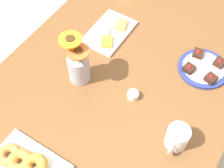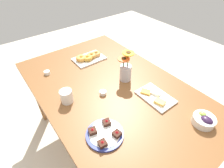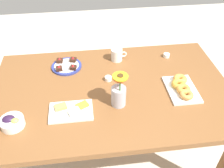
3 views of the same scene
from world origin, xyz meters
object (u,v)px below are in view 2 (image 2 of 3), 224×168
(grape_bowl, at_px, (204,120))
(flower_vase, at_px, (126,71))
(croissant_platter, at_px, (89,57))
(jam_cup_honey, at_px, (47,72))
(dining_table, at_px, (112,96))
(dessert_plate, at_px, (105,134))
(jam_cup_berry, at_px, (103,93))
(coffee_mug, at_px, (66,96))
(cheese_platter, at_px, (155,97))

(grape_bowl, relative_size, flower_vase, 0.56)
(croissant_platter, bearing_deg, jam_cup_honey, 87.40)
(dining_table, relative_size, dessert_plate, 7.24)
(jam_cup_berry, height_order, flower_vase, flower_vase)
(croissant_platter, bearing_deg, jam_cup_berry, 160.59)
(coffee_mug, height_order, cheese_platter, coffee_mug)
(coffee_mug, height_order, dessert_plate, coffee_mug)
(croissant_platter, distance_m, jam_cup_berry, 0.50)
(dining_table, relative_size, flower_vase, 6.61)
(croissant_platter, bearing_deg, dining_table, 171.04)
(croissant_platter, xyz_separation_m, jam_cup_honey, (0.02, 0.40, -0.01))
(grape_bowl, distance_m, jam_cup_honey, 1.21)
(croissant_platter, xyz_separation_m, dessert_plate, (-0.76, 0.36, -0.01))
(grape_bowl, xyz_separation_m, jam_cup_honey, (1.07, 0.57, -0.01))
(jam_cup_berry, bearing_deg, coffee_mug, 68.39)
(dining_table, xyz_separation_m, dessert_plate, (-0.30, 0.28, 0.10))
(coffee_mug, distance_m, flower_vase, 0.49)
(dining_table, bearing_deg, cheese_platter, -146.14)
(coffee_mug, height_order, grape_bowl, coffee_mug)
(grape_bowl, bearing_deg, croissant_platter, 9.48)
(dining_table, height_order, croissant_platter, croissant_platter)
(dining_table, height_order, dessert_plate, dessert_plate)
(cheese_platter, height_order, jam_cup_honey, cheese_platter)
(cheese_platter, xyz_separation_m, dessert_plate, (-0.03, 0.47, 0.00))
(jam_cup_berry, xyz_separation_m, dessert_plate, (-0.29, 0.19, -0.00))
(grape_bowl, bearing_deg, jam_cup_berry, 30.22)
(jam_cup_honey, relative_size, jam_cup_berry, 1.00)
(dining_table, bearing_deg, grape_bowl, -157.58)
(grape_bowl, height_order, jam_cup_berry, grape_bowl)
(dining_table, distance_m, coffee_mug, 0.37)
(jam_cup_honey, bearing_deg, croissant_platter, -92.60)
(cheese_platter, xyz_separation_m, croissant_platter, (0.72, 0.11, 0.01))
(jam_cup_honey, height_order, flower_vase, flower_vase)
(dessert_plate, bearing_deg, jam_cup_berry, -33.43)
(croissant_platter, height_order, dessert_plate, same)
(grape_bowl, distance_m, dessert_plate, 0.61)
(cheese_platter, bearing_deg, croissant_platter, 8.64)
(coffee_mug, bearing_deg, croissant_platter, -47.18)
(grape_bowl, relative_size, dessert_plate, 0.61)
(grape_bowl, xyz_separation_m, jam_cup_berry, (0.59, 0.34, -0.01))
(croissant_platter, height_order, flower_vase, flower_vase)
(cheese_platter, distance_m, croissant_platter, 0.73)
(cheese_platter, bearing_deg, jam_cup_berry, 47.04)
(jam_cup_berry, bearing_deg, dessert_plate, 146.57)
(flower_vase, bearing_deg, croissant_platter, 10.30)
(dining_table, height_order, grape_bowl, grape_bowl)
(grape_bowl, bearing_deg, jam_cup_honey, 28.07)
(coffee_mug, bearing_deg, grape_bowl, -139.56)
(cheese_platter, xyz_separation_m, flower_vase, (0.29, 0.03, 0.07))
(coffee_mug, xyz_separation_m, jam_cup_honey, (0.39, -0.01, -0.03))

